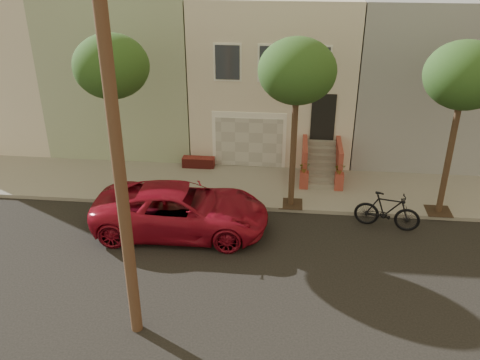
# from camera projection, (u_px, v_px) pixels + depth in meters

# --- Properties ---
(ground) EXTENTS (90.00, 90.00, 0.00)m
(ground) POSITION_uv_depth(u_px,v_px,m) (257.00, 265.00, 16.44)
(ground) COLOR black
(ground) RESTS_ON ground
(sidewalk) EXTENTS (40.00, 3.70, 0.15)m
(sidewalk) POSITION_uv_depth(u_px,v_px,m) (267.00, 187.00, 21.18)
(sidewalk) COLOR gray
(sidewalk) RESTS_ON ground
(house_row) EXTENTS (33.10, 11.70, 7.00)m
(house_row) POSITION_uv_depth(u_px,v_px,m) (275.00, 66.00, 24.81)
(house_row) COLOR beige
(house_row) RESTS_ON sidewalk
(tree_left) EXTENTS (2.70, 2.57, 6.30)m
(tree_left) POSITION_uv_depth(u_px,v_px,m) (111.00, 67.00, 18.10)
(tree_left) COLOR #2D2116
(tree_left) RESTS_ON sidewalk
(tree_mid) EXTENTS (2.70, 2.57, 6.30)m
(tree_mid) POSITION_uv_depth(u_px,v_px,m) (297.00, 72.00, 17.50)
(tree_mid) COLOR #2D2116
(tree_mid) RESTS_ON sidewalk
(tree_right) EXTENTS (2.70, 2.57, 6.30)m
(tree_right) POSITION_uv_depth(u_px,v_px,m) (465.00, 77.00, 17.00)
(tree_right) COLOR #2D2116
(tree_right) RESTS_ON sidewalk
(pickup_truck) EXTENTS (6.13, 2.94, 1.69)m
(pickup_truck) POSITION_uv_depth(u_px,v_px,m) (181.00, 210.00, 17.96)
(pickup_truck) COLOR maroon
(pickup_truck) RESTS_ON ground
(motorcycle) EXTENTS (2.37, 1.14, 1.37)m
(motorcycle) POSITION_uv_depth(u_px,v_px,m) (387.00, 211.00, 18.20)
(motorcycle) COLOR black
(motorcycle) RESTS_ON ground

